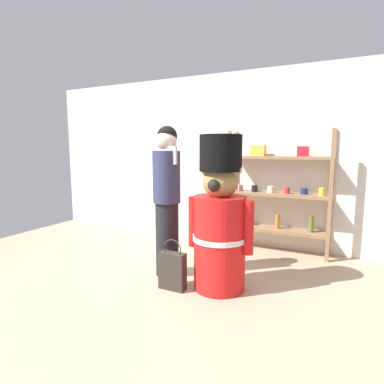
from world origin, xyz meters
The scene contains 6 objects.
ground_plane centered at (0.00, 0.00, 0.00)m, with size 6.40×6.40×0.00m, color tan.
back_wall centered at (0.00, 2.20, 1.30)m, with size 6.40×0.12×2.60m, color silver.
merchandise_shelf centered at (0.99, 1.98, 0.88)m, with size 1.40×0.35×1.72m.
teddy_bear_guard centered at (0.69, 0.49, 0.72)m, with size 0.71×0.56×1.60m.
person_shopper centered at (0.02, 0.56, 0.93)m, with size 0.33×0.31×1.71m.
shopping_bag centered at (0.26, 0.25, 0.20)m, with size 0.28×0.12×0.54m.
Camera 1 is at (1.82, -2.45, 1.46)m, focal length 29.19 mm.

